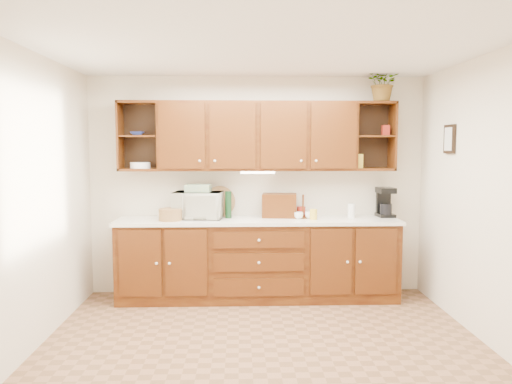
{
  "coord_description": "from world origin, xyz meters",
  "views": [
    {
      "loc": [
        -0.21,
        -4.25,
        1.78
      ],
      "look_at": [
        -0.03,
        1.15,
        1.28
      ],
      "focal_mm": 35.0,
      "sensor_mm": 36.0,
      "label": 1
    }
  ],
  "objects": [
    {
      "name": "bowl_stack",
      "position": [
        -1.39,
        1.58,
        1.92
      ],
      "size": [
        0.19,
        0.19,
        0.04
      ],
      "primitive_type": "imported",
      "rotation": [
        0.0,
        0.0,
        0.12
      ],
      "color": "#293C97",
      "rests_on": "upper_cabinets"
    },
    {
      "name": "mug_tree",
      "position": [
        0.53,
        1.47,
        0.98
      ],
      "size": [
        0.25,
        0.25,
        0.28
      ],
      "rotation": [
        0.0,
        0.0,
        -0.32
      ],
      "color": "#321105",
      "rests_on": "countertop"
    },
    {
      "name": "back_wall",
      "position": [
        0.0,
        1.75,
        1.3
      ],
      "size": [
        4.0,
        0.0,
        4.0
      ],
      "primitive_type": "plane",
      "rotation": [
        1.57,
        0.0,
        0.0
      ],
      "color": "beige",
      "rests_on": "floor"
    },
    {
      "name": "potted_plant",
      "position": [
        1.45,
        1.53,
        2.51
      ],
      "size": [
        0.48,
        0.45,
        0.43
      ],
      "primitive_type": "imported",
      "rotation": [
        0.0,
        0.0,
        -0.34
      ],
      "color": "#999999",
      "rests_on": "upper_cabinets"
    },
    {
      "name": "framed_picture",
      "position": [
        1.98,
        0.9,
        1.85
      ],
      "size": [
        0.03,
        0.24,
        0.3
      ],
      "primitive_type": "cube",
      "color": "black",
      "rests_on": "right_wall"
    },
    {
      "name": "wine_bottle",
      "position": [
        -0.34,
        1.52,
        1.1
      ],
      "size": [
        0.09,
        0.09,
        0.31
      ],
      "primitive_type": "cylinder",
      "rotation": [
        0.0,
        0.0,
        0.25
      ],
      "color": "black",
      "rests_on": "countertop"
    },
    {
      "name": "woven_tray",
      "position": [
        -0.44,
        1.64,
        0.95
      ],
      "size": [
        0.38,
        0.2,
        0.37
      ],
      "primitive_type": "cylinder",
      "rotation": [
        1.36,
        0.0,
        0.3
      ],
      "color": "olive",
      "rests_on": "countertop"
    },
    {
      "name": "bread_box",
      "position": [
        0.26,
        1.57,
        1.08
      ],
      "size": [
        0.42,
        0.29,
        0.28
      ],
      "primitive_type": "cube",
      "rotation": [
        0.0,
        0.0,
        -0.11
      ],
      "color": "#321105",
      "rests_on": "countertop"
    },
    {
      "name": "base_cabinets",
      "position": [
        0.0,
        1.45,
        0.45
      ],
      "size": [
        3.2,
        0.6,
        0.9
      ],
      "primitive_type": "cube",
      "color": "#321105",
      "rests_on": "floor"
    },
    {
      "name": "pantry_box_yellow",
      "position": [
        1.18,
        1.55,
        1.6
      ],
      "size": [
        0.09,
        0.07,
        0.16
      ],
      "primitive_type": "cube",
      "rotation": [
        0.0,
        0.0,
        -0.02
      ],
      "color": "gold",
      "rests_on": "upper_cabinets"
    },
    {
      "name": "pantry_box_red",
      "position": [
        1.49,
        1.55,
        1.96
      ],
      "size": [
        0.08,
        0.07,
        0.12
      ],
      "primitive_type": "cube",
      "rotation": [
        0.0,
        0.0,
        0.04
      ],
      "color": "maroon",
      "rests_on": "upper_cabinets"
    },
    {
      "name": "upper_cabinets",
      "position": [
        0.01,
        1.59,
        1.89
      ],
      "size": [
        3.2,
        0.33,
        0.8
      ],
      "color": "#321105",
      "rests_on": "back_wall"
    },
    {
      "name": "countertop",
      "position": [
        0.0,
        1.44,
        0.92
      ],
      "size": [
        3.24,
        0.64,
        0.04
      ],
      "primitive_type": "cube",
      "color": "silver",
      "rests_on": "base_cabinets"
    },
    {
      "name": "ceiling",
      "position": [
        0.0,
        0.0,
        2.6
      ],
      "size": [
        4.0,
        4.0,
        0.0
      ],
      "primitive_type": "plane",
      "rotation": [
        3.14,
        0.0,
        0.0
      ],
      "color": "white",
      "rests_on": "back_wall"
    },
    {
      "name": "wicker_basket",
      "position": [
        -0.99,
        1.35,
        1.01
      ],
      "size": [
        0.28,
        0.28,
        0.13
      ],
      "primitive_type": "cylinder",
      "rotation": [
        0.0,
        0.0,
        0.09
      ],
      "color": "olive",
      "rests_on": "countertop"
    },
    {
      "name": "towel_stack",
      "position": [
        -0.69,
        1.51,
        1.29
      ],
      "size": [
        0.3,
        0.23,
        0.09
      ],
      "primitive_type": "cube",
      "rotation": [
        0.0,
        0.0,
        -0.09
      ],
      "color": "#C2C05B",
      "rests_on": "microwave"
    },
    {
      "name": "microwave",
      "position": [
        -0.69,
        1.51,
        1.09
      ],
      "size": [
        0.59,
        0.43,
        0.31
      ],
      "primitive_type": "imported",
      "rotation": [
        0.0,
        0.0,
        -0.1
      ],
      "color": "silver",
      "rests_on": "countertop"
    },
    {
      "name": "floor",
      "position": [
        0.0,
        0.0,
        0.0
      ],
      "size": [
        4.0,
        4.0,
        0.0
      ],
      "primitive_type": "plane",
      "color": "#895D3F",
      "rests_on": "ground"
    },
    {
      "name": "coffee_maker",
      "position": [
        1.52,
        1.59,
        1.11
      ],
      "size": [
        0.2,
        0.25,
        0.35
      ],
      "rotation": [
        0.0,
        0.0,
        0.05
      ],
      "color": "black",
      "rests_on": "countertop"
    },
    {
      "name": "right_wall",
      "position": [
        2.0,
        0.0,
        1.3
      ],
      "size": [
        0.0,
        3.5,
        3.5
      ],
      "primitive_type": "plane",
      "rotation": [
        1.57,
        0.0,
        -1.57
      ],
      "color": "beige",
      "rests_on": "floor"
    },
    {
      "name": "canister_red",
      "position": [
        0.51,
        1.51,
        1.01
      ],
      "size": [
        0.12,
        0.12,
        0.13
      ],
      "primitive_type": "cylinder",
      "rotation": [
        0.0,
        0.0,
        -0.2
      ],
      "color": "maroon",
      "rests_on": "countertop"
    },
    {
      "name": "undercabinet_light",
      "position": [
        0.0,
        1.53,
        1.47
      ],
      "size": [
        0.4,
        0.05,
        0.02
      ],
      "primitive_type": "cube",
      "color": "white",
      "rests_on": "upper_cabinets"
    },
    {
      "name": "left_wall",
      "position": [
        -2.0,
        0.0,
        1.3
      ],
      "size": [
        0.0,
        3.5,
        3.5
      ],
      "primitive_type": "plane",
      "rotation": [
        1.57,
        0.0,
        1.57
      ],
      "color": "beige",
      "rests_on": "floor"
    },
    {
      "name": "canister_yellow",
      "position": [
        0.63,
        1.37,
        1.0
      ],
      "size": [
        0.09,
        0.09,
        0.12
      ],
      "primitive_type": "cylinder",
      "rotation": [
        0.0,
        0.0,
        0.02
      ],
      "color": "gold",
      "rests_on": "countertop"
    },
    {
      "name": "plate_stack",
      "position": [
        -1.36,
        1.55,
        1.56
      ],
      "size": [
        0.3,
        0.3,
        0.07
      ],
      "primitive_type": "cylinder",
      "rotation": [
        0.0,
        0.0,
        0.41
      ],
      "color": "white",
      "rests_on": "upper_cabinets"
    },
    {
      "name": "canister_white",
      "position": [
        1.09,
        1.47,
        1.02
      ],
      "size": [
        0.1,
        0.1,
        0.17
      ],
      "primitive_type": "cylinder",
      "rotation": [
        0.0,
        0.0,
        -0.15
      ],
      "color": "white",
      "rests_on": "countertop"
    }
  ]
}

